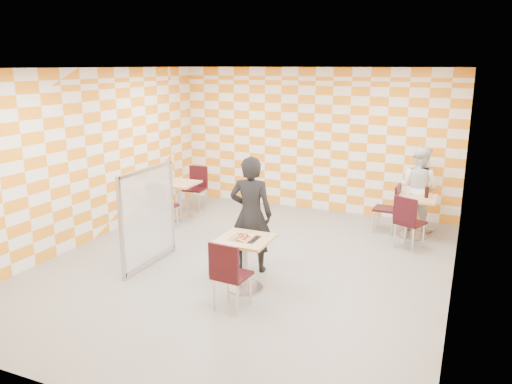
% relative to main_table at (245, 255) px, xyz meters
% --- Properties ---
extents(room_shell, '(7.00, 7.00, 7.00)m').
position_rel_main_table_xyz_m(room_shell, '(-0.35, 1.30, 0.99)').
color(room_shell, gray).
rests_on(room_shell, ground).
extents(main_table, '(0.70, 0.70, 0.75)m').
position_rel_main_table_xyz_m(main_table, '(0.00, 0.00, 0.00)').
color(main_table, tan).
rests_on(main_table, ground).
extents(second_table, '(0.70, 0.70, 0.75)m').
position_rel_main_table_xyz_m(second_table, '(1.89, 3.22, 0.00)').
color(second_table, tan).
rests_on(second_table, ground).
extents(empty_table, '(0.70, 0.70, 0.75)m').
position_rel_main_table_xyz_m(empty_table, '(-2.61, 2.49, 0.00)').
color(empty_table, tan).
rests_on(empty_table, ground).
extents(chair_main_front, '(0.45, 0.46, 0.92)m').
position_rel_main_table_xyz_m(chair_main_front, '(0.07, -0.67, 0.04)').
color(chair_main_front, black).
rests_on(chair_main_front, ground).
extents(chair_second_front, '(0.56, 0.56, 0.92)m').
position_rel_main_table_xyz_m(chair_second_front, '(1.85, 2.50, 0.04)').
color(chair_second_front, black).
rests_on(chair_second_front, ground).
extents(chair_second_side, '(0.45, 0.44, 0.92)m').
position_rel_main_table_xyz_m(chair_second_side, '(1.46, 3.27, 0.04)').
color(chair_second_side, black).
rests_on(chair_second_side, ground).
extents(chair_empty_near, '(0.45, 0.46, 0.92)m').
position_rel_main_table_xyz_m(chair_empty_near, '(-2.52, 1.70, 0.04)').
color(chair_empty_near, black).
rests_on(chair_empty_near, ground).
extents(chair_empty_far, '(0.45, 0.46, 0.92)m').
position_rel_main_table_xyz_m(chair_empty_far, '(-2.66, 3.26, 0.04)').
color(chair_empty_far, black).
rests_on(chair_empty_far, ground).
extents(partition, '(0.08, 1.38, 1.55)m').
position_rel_main_table_xyz_m(partition, '(-1.73, 0.21, 0.28)').
color(partition, white).
rests_on(partition, ground).
extents(man_dark, '(0.71, 0.53, 1.76)m').
position_rel_main_table_xyz_m(man_dark, '(-0.20, 0.65, 0.37)').
color(man_dark, black).
rests_on(man_dark, ground).
extents(man_white, '(0.95, 0.86, 1.60)m').
position_rel_main_table_xyz_m(man_white, '(1.87, 3.72, 0.29)').
color(man_white, white).
rests_on(man_white, ground).
extents(pizza_on_foil, '(0.40, 0.40, 0.04)m').
position_rel_main_table_xyz_m(pizza_on_foil, '(-0.00, -0.02, 0.26)').
color(pizza_on_foil, silver).
rests_on(pizza_on_foil, main_table).
extents(sport_bottle, '(0.06, 0.06, 0.20)m').
position_rel_main_table_xyz_m(sport_bottle, '(1.74, 3.32, 0.33)').
color(sport_bottle, white).
rests_on(sport_bottle, second_table).
extents(soda_bottle, '(0.07, 0.07, 0.23)m').
position_rel_main_table_xyz_m(soda_bottle, '(2.07, 3.22, 0.34)').
color(soda_bottle, black).
rests_on(soda_bottle, second_table).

